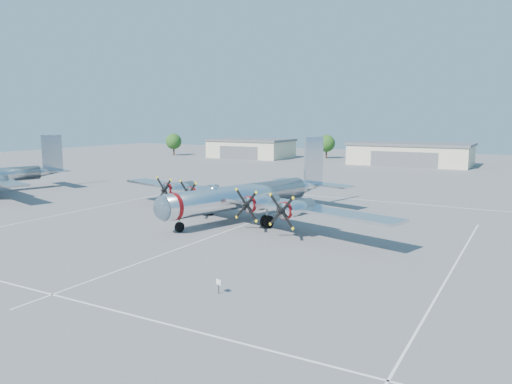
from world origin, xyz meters
The scene contains 8 objects.
ground centered at (0.00, 0.00, 0.00)m, with size 260.00×260.00×0.00m, color #5A5A5C.
parking_lines centered at (0.00, -1.75, 0.01)m, with size 60.00×50.08×0.01m.
hangar_west centered at (-45.00, 81.96, 2.71)m, with size 22.60×14.60×5.40m.
hangar_center centered at (0.00, 81.96, 2.71)m, with size 28.60×14.60×5.40m.
tree_far_west centered at (-70.00, 78.00, 4.22)m, with size 4.80×4.80×6.64m.
tree_west centered at (-25.00, 90.00, 4.22)m, with size 4.80×4.80×6.64m.
main_bomber_b29 centered at (-1.40, 5.69, 0.00)m, with size 40.71×27.84×9.00m, color silver, non-canonical shape.
info_placard centered at (9.39, -16.48, 0.69)m, with size 0.49×0.22×0.97m.
Camera 1 is at (26.98, -42.66, 11.49)m, focal length 35.00 mm.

